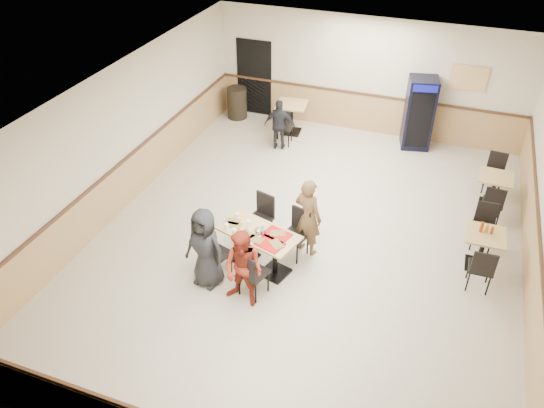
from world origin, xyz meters
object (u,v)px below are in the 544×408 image
at_px(lone_diner, 280,125).
at_px(side_table_near, 483,245).
at_px(trash_bin, 237,103).
at_px(side_table_far, 494,186).
at_px(back_table, 291,113).
at_px(diner_man_opposite, 308,217).
at_px(diner_woman_right, 243,269).
at_px(main_table, 259,243).
at_px(diner_woman_left, 205,248).
at_px(pepsi_cooler, 419,113).

xyz_separation_m(lone_diner, side_table_near, (4.93, -2.92, -0.16)).
bearing_deg(lone_diner, trash_bin, -48.46).
xyz_separation_m(side_table_far, back_table, (-5.07, 1.73, 0.06)).
bearing_deg(diner_man_opposite, side_table_near, -148.25).
height_order(diner_woman_right, lone_diner, diner_woman_right).
xyz_separation_m(main_table, diner_woman_right, (0.10, -0.95, 0.21)).
relative_size(main_table, diner_woman_left, 1.04).
distance_m(diner_woman_left, side_table_far, 6.27).
xyz_separation_m(diner_man_opposite, lone_diner, (-1.83, 3.59, -0.14)).
relative_size(main_table, diner_man_opposite, 1.01).
bearing_deg(pepsi_cooler, main_table, -122.33).
height_order(diner_woman_right, diner_man_opposite, diner_man_opposite).
relative_size(side_table_far, pepsi_cooler, 0.40).
relative_size(lone_diner, side_table_near, 1.77).
height_order(diner_woman_left, trash_bin, diner_woman_left).
bearing_deg(back_table, pepsi_cooler, 7.06).
height_order(diner_woman_left, back_table, diner_woman_left).
height_order(main_table, diner_woman_right, diner_woman_right).
distance_m(diner_woman_left, lone_diner, 5.05).
xyz_separation_m(main_table, lone_diner, (-1.14, 4.31, 0.13)).
distance_m(diner_woman_left, side_table_near, 4.96).
relative_size(diner_man_opposite, pepsi_cooler, 0.88).
bearing_deg(pepsi_cooler, lone_diner, -169.82).
bearing_deg(diner_woman_right, pepsi_cooler, 83.99).
distance_m(diner_woman_left, diner_man_opposite, 1.99).
bearing_deg(side_table_far, lone_diner, 171.04).
relative_size(side_table_near, trash_bin, 0.85).
relative_size(diner_woman_left, side_table_near, 2.09).
distance_m(side_table_near, back_table, 6.25).
bearing_deg(pepsi_cooler, back_table, 174.63).
bearing_deg(lone_diner, diner_woman_left, 83.42).
bearing_deg(side_table_far, side_table_near, -93.81).
relative_size(lone_diner, side_table_far, 1.80).
xyz_separation_m(side_table_far, pepsi_cooler, (-1.90, 2.12, 0.42)).
height_order(lone_diner, pepsi_cooler, pepsi_cooler).
height_order(lone_diner, back_table, lone_diner).
bearing_deg(main_table, diner_woman_left, -117.90).
bearing_deg(diner_woman_left, trash_bin, 118.82).
height_order(diner_woman_right, side_table_near, diner_woman_right).
relative_size(diner_woman_right, side_table_near, 1.98).
bearing_deg(side_table_near, diner_man_opposite, -167.83).
bearing_deg(pepsi_cooler, trash_bin, 168.07).
distance_m(diner_man_opposite, lone_diner, 4.03).
height_order(main_table, back_table, back_table).
relative_size(side_table_far, trash_bin, 0.84).
distance_m(diner_woman_left, trash_bin, 6.67).
xyz_separation_m(side_table_near, side_table_far, (0.14, 2.12, -0.01)).
height_order(diner_woman_right, side_table_far, diner_woman_right).
bearing_deg(back_table, side_table_far, -18.83).
bearing_deg(side_table_far, trash_bin, 162.95).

